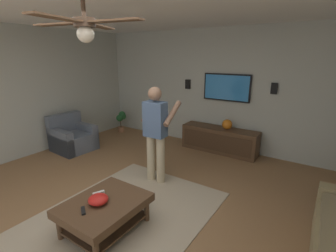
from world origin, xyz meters
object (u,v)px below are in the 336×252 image
object	(u,v)px
ceiling_fan	(84,26)
remote_white	(99,193)
armchair	(73,138)
bowl	(98,199)
coffee_table	(105,209)
person_standing	(156,129)
wall_speaker_left	(274,88)
wall_speaker_right	(188,84)
remote_black	(83,211)
media_console	(219,140)
vase_round	(227,124)
potted_plant_short	(121,118)
tv	(227,87)

from	to	relation	value
ceiling_fan	remote_white	bearing A→B (deg)	52.29
armchair	bowl	xyz separation A→B (m)	(-1.55, -2.68, 0.18)
coffee_table	person_standing	distance (m)	1.54
armchair	wall_speaker_left	bearing A→B (deg)	30.61
coffee_table	person_standing	world-z (taller)	person_standing
person_standing	ceiling_fan	distance (m)	2.13
wall_speaker_right	remote_black	bearing A→B (deg)	-168.14
bowl	coffee_table	bearing A→B (deg)	-21.90
armchair	media_console	bearing A→B (deg)	34.66
remote_white	wall_speaker_left	world-z (taller)	wall_speaker_left
remote_black	vase_round	size ratio (longest dim) A/B	0.68
media_console	potted_plant_short	size ratio (longest dim) A/B	2.86
armchair	wall_speaker_left	size ratio (longest dim) A/B	3.85
person_standing	wall_speaker_right	bearing A→B (deg)	13.81
armchair	vase_round	bearing A→B (deg)	33.33
remote_white	ceiling_fan	distance (m)	2.00
vase_round	wall_speaker_right	size ratio (longest dim) A/B	1.00
armchair	person_standing	world-z (taller)	person_standing
bowl	remote_black	xyz separation A→B (m)	(-0.21, 0.02, -0.04)
remote_white	ceiling_fan	xyz separation A→B (m)	(-0.24, -0.31, 1.97)
coffee_table	person_standing	size ratio (longest dim) A/B	0.61
vase_round	armchair	bearing A→B (deg)	120.69
wall_speaker_left	remote_white	bearing A→B (deg)	158.92
armchair	tv	xyz separation A→B (m)	(2.03, -2.85, 1.15)
wall_speaker_right	bowl	bearing A→B (deg)	-167.18
tv	potted_plant_short	distance (m)	3.09
armchair	bowl	world-z (taller)	armchair
potted_plant_short	bowl	bearing A→B (deg)	-139.54
wall_speaker_left	wall_speaker_right	size ratio (longest dim) A/B	1.00
tv	bowl	distance (m)	3.71
bowl	ceiling_fan	xyz separation A→B (m)	(-0.09, -0.14, 1.92)
armchair	media_console	world-z (taller)	armchair
vase_round	coffee_table	bearing A→B (deg)	174.69
media_console	potted_plant_short	xyz separation A→B (m)	(-0.15, 2.89, 0.12)
tv	media_console	bearing A→B (deg)	-0.00
wall_speaker_right	tv	bearing A→B (deg)	-90.76
coffee_table	vase_round	bearing A→B (deg)	-5.31
ceiling_fan	remote_black	bearing A→B (deg)	126.82
vase_round	ceiling_fan	xyz separation A→B (m)	(-3.42, 0.19, 1.72)
remote_black	remote_white	bearing A→B (deg)	146.36
remote_black	wall_speaker_right	size ratio (longest dim) A/B	0.68
bowl	wall_speaker_right	distance (m)	3.81
person_standing	ceiling_fan	xyz separation A→B (m)	(-1.53, -0.34, 1.45)
tv	vase_round	size ratio (longest dim) A/B	4.83
potted_plant_short	wall_speaker_right	xyz separation A→B (m)	(0.40, -1.90, 1.04)
armchair	ceiling_fan	size ratio (longest dim) A/B	0.70
potted_plant_short	ceiling_fan	xyz separation A→B (m)	(-3.28, -2.85, 1.98)
tv	remote_black	size ratio (longest dim) A/B	7.08
tv	wall_speaker_left	size ratio (longest dim) A/B	4.83
ceiling_fan	wall_speaker_left	bearing A→B (deg)	-15.51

